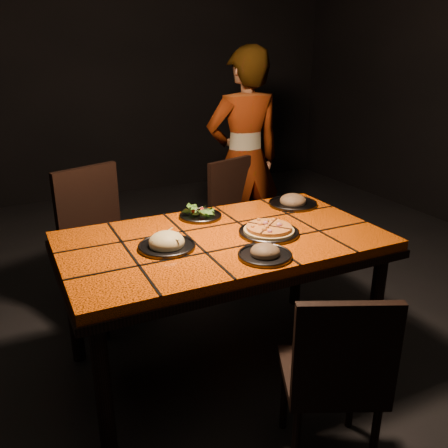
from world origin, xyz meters
name	(u,v)px	position (x,y,z in m)	size (l,w,h in m)	color
room_shell	(223,82)	(0.00, 0.00, 1.50)	(6.04, 7.04, 3.08)	black
dining_table	(223,251)	(0.00, 0.00, 0.67)	(1.62, 0.92, 0.75)	#FF5E08
chair_near	(336,373)	(0.08, -0.84, 0.48)	(0.50, 0.50, 0.83)	black
chair_far_left	(100,234)	(-0.47, 0.81, 0.55)	(0.56, 0.56, 0.96)	black
chair_far_right	(239,213)	(0.56, 0.90, 0.51)	(0.51, 0.51, 0.89)	black
diner	(244,160)	(0.74, 1.16, 0.83)	(0.61, 0.40, 1.67)	brown
plate_pizza	(269,231)	(0.22, -0.07, 0.77)	(0.36, 0.36, 0.04)	#39393E
plate_pasta	(167,243)	(-0.30, -0.02, 0.77)	(0.27, 0.27, 0.09)	#39393E
plate_salad	(200,213)	(0.01, 0.31, 0.78)	(0.24, 0.24, 0.07)	#39393E
plate_mushroom_a	(265,253)	(0.06, -0.31, 0.77)	(0.25, 0.25, 0.08)	#39393E
plate_mushroom_b	(293,201)	(0.60, 0.27, 0.77)	(0.29, 0.29, 0.10)	#39393E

